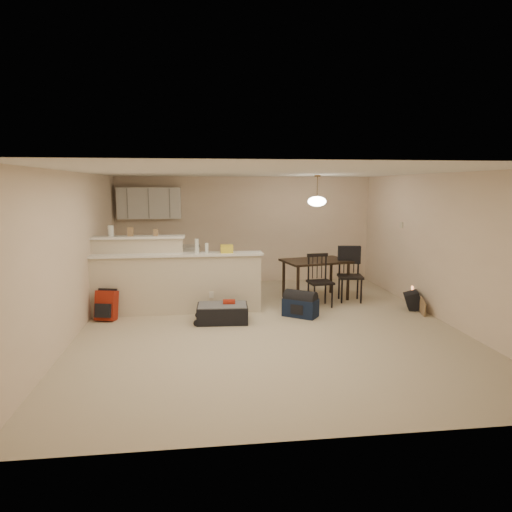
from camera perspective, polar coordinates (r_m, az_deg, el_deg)
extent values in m
plane|color=#C3B396|center=(7.68, 1.41, -8.55)|extent=(7.00, 7.00, 0.00)
plane|color=white|center=(7.33, 1.48, 10.44)|extent=(7.00, 7.00, 0.00)
cube|color=beige|center=(10.85, -1.32, 3.29)|extent=(6.00, 0.02, 2.50)
cube|color=beige|center=(4.04, 8.91, -6.18)|extent=(6.00, 0.02, 2.50)
cube|color=beige|center=(7.57, -21.64, 0.28)|extent=(0.02, 7.00, 2.50)
cube|color=beige|center=(8.39, 22.15, 1.03)|extent=(0.02, 7.00, 2.50)
cube|color=beige|center=(8.35, -9.77, -3.54)|extent=(3.00, 0.28, 1.05)
cube|color=white|center=(8.25, -9.87, 0.16)|extent=(3.08, 0.38, 0.04)
cube|color=beige|center=(8.59, -14.41, -2.31)|extent=(1.60, 0.24, 1.35)
cube|color=white|center=(8.49, -14.58, 2.29)|extent=(1.68, 0.34, 0.04)
cube|color=white|center=(10.63, -13.18, 6.46)|extent=(1.40, 0.34, 0.70)
cube|color=white|center=(10.64, -11.91, -1.36)|extent=(1.80, 0.60, 0.90)
cube|color=beige|center=(9.73, 17.72, 3.72)|extent=(0.02, 0.12, 0.12)
cylinder|color=silver|center=(8.55, -17.69, 3.02)|extent=(0.10, 0.10, 0.20)
cube|color=#98764E|center=(8.50, -15.42, 2.94)|extent=(0.10, 0.07, 0.16)
cube|color=#98764E|center=(8.45, -12.42, 2.89)|extent=(0.08, 0.06, 0.12)
cylinder|color=silver|center=(8.22, -7.41, 1.24)|extent=(0.07, 0.07, 0.26)
cylinder|color=silver|center=(8.22, -6.19, 0.99)|extent=(0.06, 0.06, 0.18)
cube|color=#98764E|center=(8.24, -3.67, 0.90)|extent=(0.22, 0.18, 0.14)
cube|color=black|center=(9.30, 7.48, -0.63)|extent=(1.44, 1.12, 0.04)
cylinder|color=black|center=(8.83, 5.26, -3.74)|extent=(0.06, 0.06, 0.76)
cylinder|color=black|center=(9.36, 11.42, -3.17)|extent=(0.06, 0.06, 0.76)
cylinder|color=black|center=(9.44, 3.48, -2.90)|extent=(0.06, 0.06, 0.76)
cylinder|color=black|center=(9.93, 9.36, -2.42)|extent=(0.06, 0.06, 0.76)
cylinder|color=brown|center=(9.18, 7.67, 8.47)|extent=(0.02, 0.02, 0.50)
cylinder|color=brown|center=(9.18, 7.69, 9.90)|extent=(0.12, 0.12, 0.03)
ellipsoid|color=white|center=(9.18, 7.63, 6.78)|extent=(0.36, 0.36, 0.20)
cube|color=black|center=(7.81, -4.22, -7.18)|extent=(0.88, 0.60, 0.29)
cube|color=maroon|center=(8.27, -18.19, -5.89)|extent=(0.38, 0.29, 0.51)
cube|color=#101B33|center=(8.14, 5.58, -6.42)|extent=(0.66, 0.60, 0.32)
cube|color=black|center=(9.05, 19.04, -5.32)|extent=(0.36, 0.42, 0.32)
cube|color=#98764E|center=(8.73, 20.10, -6.01)|extent=(0.10, 0.36, 0.28)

